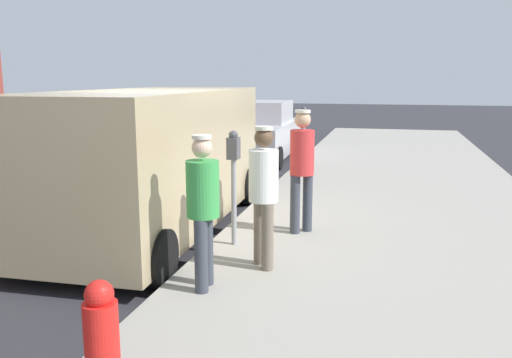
{
  "coord_description": "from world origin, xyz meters",
  "views": [
    {
      "loc": [
        3.29,
        -7.34,
        2.35
      ],
      "look_at": [
        1.65,
        -0.81,
        1.05
      ],
      "focal_mm": 37.37,
      "sensor_mm": 36.0,
      "label": 1
    }
  ],
  "objects_px": {
    "pedestrian_in_green": "(203,203)",
    "parking_meter_near": "(234,168)",
    "pedestrian_in_red": "(302,163)",
    "parking_meter_far": "(304,128)",
    "parked_sedan_ahead": "(259,133)",
    "pedestrian_in_white": "(264,188)",
    "fire_hydrant": "(102,341)",
    "parked_van": "(152,158)"
  },
  "relations": [
    {
      "from": "pedestrian_in_white",
      "to": "fire_hydrant",
      "type": "height_order",
      "value": "pedestrian_in_white"
    },
    {
      "from": "parking_meter_near",
      "to": "parked_van",
      "type": "relative_size",
      "value": 0.29
    },
    {
      "from": "pedestrian_in_red",
      "to": "pedestrian_in_green",
      "type": "bearing_deg",
      "value": -105.8
    },
    {
      "from": "pedestrian_in_white",
      "to": "fire_hydrant",
      "type": "relative_size",
      "value": 1.92
    },
    {
      "from": "parked_sedan_ahead",
      "to": "pedestrian_in_white",
      "type": "bearing_deg",
      "value": -75.86
    },
    {
      "from": "parking_meter_near",
      "to": "fire_hydrant",
      "type": "relative_size",
      "value": 1.77
    },
    {
      "from": "parked_sedan_ahead",
      "to": "fire_hydrant",
      "type": "relative_size",
      "value": 5.16
    },
    {
      "from": "pedestrian_in_green",
      "to": "parked_van",
      "type": "height_order",
      "value": "parked_van"
    },
    {
      "from": "pedestrian_in_red",
      "to": "parking_meter_far",
      "type": "bearing_deg",
      "value": 98.83
    },
    {
      "from": "pedestrian_in_white",
      "to": "parked_sedan_ahead",
      "type": "xyz_separation_m",
      "value": [
        -2.28,
        9.06,
        -0.34
      ]
    },
    {
      "from": "parking_meter_near",
      "to": "pedestrian_in_white",
      "type": "height_order",
      "value": "pedestrian_in_white"
    },
    {
      "from": "parked_sedan_ahead",
      "to": "fire_hydrant",
      "type": "distance_m",
      "value": 11.99
    },
    {
      "from": "parking_meter_near",
      "to": "pedestrian_in_red",
      "type": "distance_m",
      "value": 1.1
    },
    {
      "from": "pedestrian_in_green",
      "to": "parking_meter_near",
      "type": "bearing_deg",
      "value": 94.5
    },
    {
      "from": "parking_meter_near",
      "to": "fire_hydrant",
      "type": "height_order",
      "value": "parking_meter_near"
    },
    {
      "from": "parking_meter_far",
      "to": "pedestrian_in_white",
      "type": "bearing_deg",
      "value": -84.94
    },
    {
      "from": "parking_meter_near",
      "to": "parking_meter_far",
      "type": "xyz_separation_m",
      "value": [
        0.0,
        5.73,
        0.0
      ]
    },
    {
      "from": "parking_meter_far",
      "to": "pedestrian_in_green",
      "type": "distance_m",
      "value": 7.24
    },
    {
      "from": "parking_meter_far",
      "to": "parked_van",
      "type": "xyz_separation_m",
      "value": [
        -1.5,
        -4.99,
        -0.03
      ]
    },
    {
      "from": "pedestrian_in_red",
      "to": "parked_sedan_ahead",
      "type": "height_order",
      "value": "pedestrian_in_red"
    },
    {
      "from": "parking_meter_far",
      "to": "pedestrian_in_green",
      "type": "xyz_separation_m",
      "value": [
        0.12,
        -7.24,
        -0.11
      ]
    },
    {
      "from": "fire_hydrant",
      "to": "parking_meter_far",
      "type": "bearing_deg",
      "value": 90.62
    },
    {
      "from": "parking_meter_far",
      "to": "pedestrian_in_white",
      "type": "relative_size",
      "value": 0.92
    },
    {
      "from": "pedestrian_in_white",
      "to": "pedestrian_in_red",
      "type": "xyz_separation_m",
      "value": [
        0.2,
        1.52,
        0.06
      ]
    },
    {
      "from": "parking_meter_near",
      "to": "pedestrian_in_green",
      "type": "relative_size",
      "value": 0.94
    },
    {
      "from": "parked_sedan_ahead",
      "to": "parking_meter_near",
      "type": "bearing_deg",
      "value": -78.4
    },
    {
      "from": "pedestrian_in_white",
      "to": "parked_van",
      "type": "relative_size",
      "value": 0.31
    },
    {
      "from": "pedestrian_in_green",
      "to": "parking_meter_far",
      "type": "bearing_deg",
      "value": 90.94
    },
    {
      "from": "pedestrian_in_green",
      "to": "fire_hydrant",
      "type": "distance_m",
      "value": 2.08
    },
    {
      "from": "pedestrian_in_green",
      "to": "parked_sedan_ahead",
      "type": "height_order",
      "value": "pedestrian_in_green"
    },
    {
      "from": "pedestrian_in_red",
      "to": "parked_sedan_ahead",
      "type": "relative_size",
      "value": 0.39
    },
    {
      "from": "pedestrian_in_green",
      "to": "pedestrian_in_red",
      "type": "distance_m",
      "value": 2.39
    },
    {
      "from": "pedestrian_in_red",
      "to": "fire_hydrant",
      "type": "relative_size",
      "value": 2.03
    },
    {
      "from": "parking_meter_far",
      "to": "fire_hydrant",
      "type": "distance_m",
      "value": 9.28
    },
    {
      "from": "pedestrian_in_green",
      "to": "pedestrian_in_red",
      "type": "xyz_separation_m",
      "value": [
        0.65,
        2.3,
        0.08
      ]
    },
    {
      "from": "pedestrian_in_green",
      "to": "parked_van",
      "type": "distance_m",
      "value": 2.77
    },
    {
      "from": "parking_meter_near",
      "to": "fire_hydrant",
      "type": "distance_m",
      "value": 3.58
    },
    {
      "from": "parking_meter_near",
      "to": "parked_van",
      "type": "distance_m",
      "value": 1.67
    },
    {
      "from": "parked_van",
      "to": "parked_sedan_ahead",
      "type": "relative_size",
      "value": 1.18
    },
    {
      "from": "parking_meter_near",
      "to": "parking_meter_far",
      "type": "relative_size",
      "value": 1.0
    },
    {
      "from": "parking_meter_far",
      "to": "parked_sedan_ahead",
      "type": "relative_size",
      "value": 0.34
    },
    {
      "from": "parking_meter_far",
      "to": "parking_meter_near",
      "type": "bearing_deg",
      "value": -90.0
    }
  ]
}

